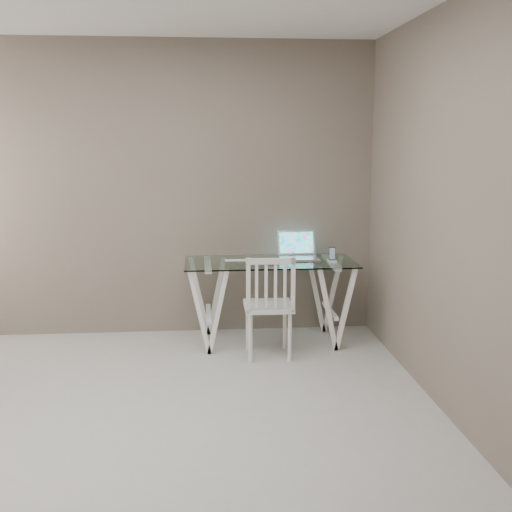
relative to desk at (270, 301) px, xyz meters
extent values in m
plane|color=#ACAAA5|center=(-0.99, -1.83, -0.38)|extent=(4.50, 4.50, 0.00)
cube|color=#6D6055|center=(-0.99, 0.42, 0.97)|extent=(4.00, 0.02, 2.70)
cube|color=#6D6055|center=(-0.99, -4.08, 0.97)|extent=(4.00, 0.02, 2.70)
cube|color=#6D6055|center=(1.01, -1.83, 0.97)|extent=(0.02, 4.50, 2.70)
cube|color=silver|center=(0.00, 0.00, 0.36)|extent=(1.50, 0.70, 0.01)
cube|color=white|center=(-0.55, 0.00, -0.02)|extent=(0.24, 0.62, 0.72)
cube|color=white|center=(0.55, 0.00, -0.02)|extent=(0.24, 0.62, 0.72)
cube|color=silver|center=(-0.05, -0.36, 0.05)|extent=(0.40, 0.40, 0.04)
cylinder|color=silver|center=(-0.21, -0.52, -0.18)|extent=(0.03, 0.03, 0.41)
cylinder|color=silver|center=(0.11, -0.52, -0.18)|extent=(0.03, 0.03, 0.41)
cylinder|color=silver|center=(-0.21, -0.19, -0.18)|extent=(0.03, 0.03, 0.41)
cylinder|color=silver|center=(0.11, -0.19, -0.18)|extent=(0.03, 0.03, 0.41)
cube|color=silver|center=(-0.05, -0.54, 0.27)|extent=(0.40, 0.03, 0.45)
cube|color=silver|center=(0.27, 0.08, 0.37)|extent=(0.35, 0.24, 0.02)
cube|color=#19D899|center=(0.27, 0.24, 0.49)|extent=(0.35, 0.09, 0.22)
cube|color=silver|center=(-0.28, 0.03, 0.37)|extent=(0.26, 0.11, 0.01)
ellipsoid|color=white|center=(0.01, -0.16, 0.38)|extent=(0.11, 0.06, 0.03)
cube|color=white|center=(0.54, -0.08, 0.37)|extent=(0.07, 0.07, 0.02)
cube|color=black|center=(0.54, -0.07, 0.44)|extent=(0.06, 0.03, 0.11)
camera|label=1|loc=(-0.61, -5.54, 1.44)|focal=45.00mm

